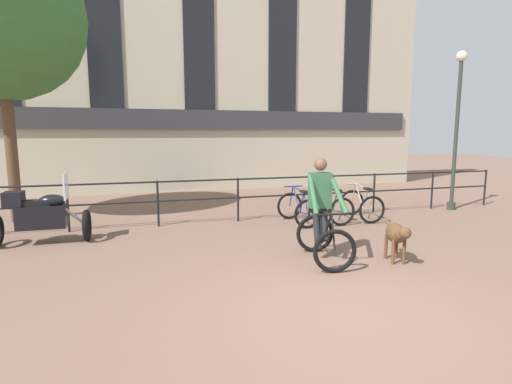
% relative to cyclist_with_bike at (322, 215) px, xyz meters
% --- Properties ---
extents(ground_plane, '(60.00, 60.00, 0.00)m').
position_rel_cyclist_with_bike_xyz_m(ground_plane, '(-0.62, -1.93, -0.76)').
color(ground_plane, '#7A5B4C').
extents(canal_railing, '(15.05, 0.05, 1.05)m').
position_rel_cyclist_with_bike_xyz_m(canal_railing, '(-0.62, 3.27, -0.05)').
color(canal_railing, black).
rests_on(canal_railing, ground_plane).
extents(building_facade, '(18.00, 0.72, 10.08)m').
position_rel_cyclist_with_bike_xyz_m(building_facade, '(-0.62, 9.06, 4.25)').
color(building_facade, '#BCB299').
rests_on(building_facade, ground_plane).
extents(cyclist_with_bike, '(0.86, 1.27, 1.70)m').
position_rel_cyclist_with_bike_xyz_m(cyclist_with_bike, '(0.00, 0.00, 0.00)').
color(cyclist_with_bike, black).
rests_on(cyclist_with_bike, ground_plane).
extents(dog, '(0.39, 0.87, 0.66)m').
position_rel_cyclist_with_bike_xyz_m(dog, '(1.10, -0.51, -0.30)').
color(dog, brown).
rests_on(dog, ground_plane).
extents(parked_motorcycle, '(1.69, 0.63, 1.35)m').
position_rel_cyclist_with_bike_xyz_m(parked_motorcycle, '(-4.71, 2.40, -0.20)').
color(parked_motorcycle, black).
rests_on(parked_motorcycle, ground_plane).
extents(parked_bicycle_near_lamp, '(0.68, 1.12, 0.86)m').
position_rel_cyclist_with_bike_xyz_m(parked_bicycle_near_lamp, '(0.68, 2.61, -0.41)').
color(parked_bicycle_near_lamp, black).
rests_on(parked_bicycle_near_lamp, ground_plane).
extents(parked_bicycle_mid_left, '(0.69, 1.13, 0.86)m').
position_rel_cyclist_with_bike_xyz_m(parked_bicycle_mid_left, '(1.52, 2.61, -0.41)').
color(parked_bicycle_mid_left, black).
rests_on(parked_bicycle_mid_left, ground_plane).
extents(parked_bicycle_mid_right, '(0.74, 1.15, 0.86)m').
position_rel_cyclist_with_bike_xyz_m(parked_bicycle_mid_right, '(2.36, 2.61, -0.41)').
color(parked_bicycle_mid_right, black).
rests_on(parked_bicycle_mid_right, ground_plane).
extents(street_lamp, '(0.28, 0.28, 4.27)m').
position_rel_cyclist_with_bike_xyz_m(street_lamp, '(5.45, 3.01, 1.64)').
color(street_lamp, '#2D382D').
rests_on(street_lamp, ground_plane).
extents(tree_canalside_left, '(3.70, 3.70, 6.55)m').
position_rel_cyclist_with_bike_xyz_m(tree_canalside_left, '(-5.73, 4.77, 3.92)').
color(tree_canalside_left, brown).
rests_on(tree_canalside_left, ground_plane).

